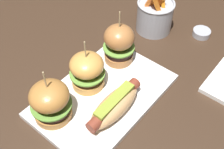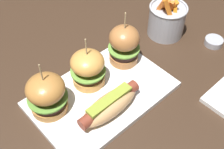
{
  "view_description": "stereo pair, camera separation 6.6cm",
  "coord_description": "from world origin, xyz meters",
  "views": [
    {
      "loc": [
        -0.33,
        -0.3,
        0.56
      ],
      "look_at": [
        0.03,
        0.0,
        0.05
      ],
      "focal_mm": 46.63,
      "sensor_mm": 36.0,
      "label": 1
    },
    {
      "loc": [
        -0.28,
        -0.35,
        0.56
      ],
      "look_at": [
        0.03,
        0.0,
        0.05
      ],
      "focal_mm": 46.63,
      "sensor_mm": 36.0,
      "label": 2
    }
  ],
  "objects": [
    {
      "name": "ground_plane",
      "position": [
        0.0,
        0.0,
        0.0
      ],
      "size": [
        3.0,
        3.0,
        0.0
      ],
      "primitive_type": "plane",
      "color": "#382619"
    },
    {
      "name": "platter_main",
      "position": [
        0.0,
        0.0,
        0.01
      ],
      "size": [
        0.34,
        0.22,
        0.01
      ],
      "primitive_type": "cube",
      "color": "white",
      "rests_on": "ground"
    },
    {
      "name": "slider_center",
      "position": [
        -0.0,
        0.05,
        0.06
      ],
      "size": [
        0.09,
        0.09,
        0.14
      ],
      "color": "gold",
      "rests_on": "platter_main"
    },
    {
      "name": "sauce_ramekin",
      "position": [
        0.36,
        -0.07,
        0.01
      ],
      "size": [
        0.05,
        0.05,
        0.02
      ],
      "color": "#A8AAB2",
      "rests_on": "ground"
    },
    {
      "name": "fries_bucket",
      "position": [
        0.3,
        0.06,
        0.05
      ],
      "size": [
        0.11,
        0.11,
        0.14
      ],
      "color": "#A8AAB2",
      "rests_on": "ground"
    },
    {
      "name": "slider_left",
      "position": [
        -0.12,
        0.05,
        0.06
      ],
      "size": [
        0.09,
        0.09,
        0.14
      ],
      "color": "#B57737",
      "rests_on": "platter_main"
    },
    {
      "name": "slider_right",
      "position": [
        0.12,
        0.05,
        0.07
      ],
      "size": [
        0.08,
        0.08,
        0.15
      ],
      "color": "#B06F3B",
      "rests_on": "platter_main"
    },
    {
      "name": "hot_dog",
      "position": [
        -0.02,
        -0.05,
        0.04
      ],
      "size": [
        0.16,
        0.06,
        0.05
      ],
      "color": "tan",
      "rests_on": "platter_main"
    }
  ]
}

